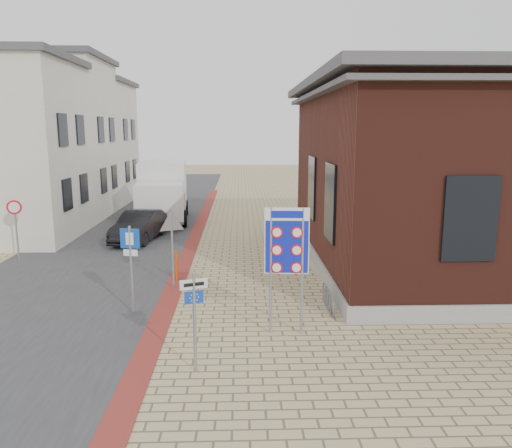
# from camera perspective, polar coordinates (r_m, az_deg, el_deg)

# --- Properties ---
(ground) EXTENTS (120.00, 120.00, 0.00)m
(ground) POSITION_cam_1_polar(r_m,az_deg,el_deg) (12.37, -2.49, -13.27)
(ground) COLOR tan
(ground) RESTS_ON ground
(road_strip) EXTENTS (7.00, 60.00, 0.02)m
(road_strip) POSITION_cam_1_polar(r_m,az_deg,el_deg) (27.36, -13.73, -0.09)
(road_strip) COLOR #38383A
(road_strip) RESTS_ON ground
(curb_strip) EXTENTS (0.60, 40.00, 0.02)m
(curb_strip) POSITION_cam_1_polar(r_m,az_deg,el_deg) (21.98, -7.43, -2.49)
(curb_strip) COLOR maroon
(curb_strip) RESTS_ON ground
(brick_building) EXTENTS (13.00, 13.00, 6.80)m
(brick_building) POSITION_cam_1_polar(r_m,az_deg,el_deg) (20.36, 24.00, 5.50)
(brick_building) COLOR gray
(brick_building) RESTS_ON ground
(townhouse_mid) EXTENTS (7.40, 6.40, 9.10)m
(townhouse_mid) POSITION_cam_1_polar(r_m,az_deg,el_deg) (31.34, -22.98, 9.11)
(townhouse_mid) COLOR silver
(townhouse_mid) RESTS_ON ground
(townhouse_far) EXTENTS (7.40, 6.40, 8.30)m
(townhouse_far) POSITION_cam_1_polar(r_m,az_deg,el_deg) (37.02, -19.60, 8.86)
(townhouse_far) COLOR silver
(townhouse_far) RESTS_ON ground
(bike_rack) EXTENTS (0.08, 1.80, 0.60)m
(bike_rack) POSITION_cam_1_polar(r_m,az_deg,el_deg) (14.53, 8.23, -8.52)
(bike_rack) COLOR slate
(bike_rack) RESTS_ON ground
(sedan) EXTENTS (2.09, 4.31, 1.36)m
(sedan) POSITION_cam_1_polar(r_m,az_deg,el_deg) (23.37, -13.18, -0.22)
(sedan) COLOR black
(sedan) RESTS_ON ground
(box_truck) EXTENTS (3.04, 6.36, 3.23)m
(box_truck) POSITION_cam_1_polar(r_m,az_deg,el_deg) (28.02, -10.63, 3.72)
(box_truck) COLOR slate
(box_truck) RESTS_ON ground
(border_sign) EXTENTS (1.09, 0.12, 3.19)m
(border_sign) POSITION_cam_1_polar(r_m,az_deg,el_deg) (12.15, 3.54, -2.22)
(border_sign) COLOR gray
(border_sign) RESTS_ON ground
(essen_sign) EXTENTS (0.56, 0.23, 2.16)m
(essen_sign) POSITION_cam_1_polar(r_m,az_deg,el_deg) (10.51, -7.07, -9.52)
(essen_sign) COLOR gray
(essen_sign) RESTS_ON ground
(parking_sign) EXTENTS (0.54, 0.14, 2.47)m
(parking_sign) POSITION_cam_1_polar(r_m,az_deg,el_deg) (14.03, -14.13, -3.39)
(parking_sign) COLOR gray
(parking_sign) RESTS_ON ground
(yield_sign) EXTENTS (0.86, 0.37, 2.52)m
(yield_sign) POSITION_cam_1_polar(r_m,az_deg,el_deg) (15.92, -9.60, -0.64)
(yield_sign) COLOR gray
(yield_sign) RESTS_ON ground
(speed_sign) EXTENTS (0.55, 0.15, 2.37)m
(speed_sign) POSITION_cam_1_polar(r_m,az_deg,el_deg) (21.30, -25.79, 0.40)
(speed_sign) COLOR gray
(speed_sign) RESTS_ON ground
(bollard) EXTENTS (0.12, 0.12, 1.02)m
(bollard) POSITION_cam_1_polar(r_m,az_deg,el_deg) (17.05, -9.07, -4.74)
(bollard) COLOR #D8440B
(bollard) RESTS_ON ground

